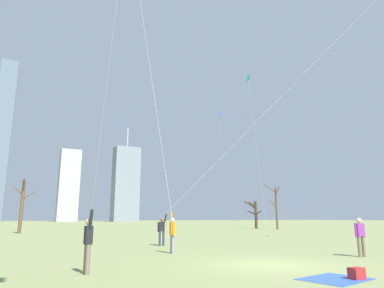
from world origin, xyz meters
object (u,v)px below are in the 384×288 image
at_px(kite_flyer_far_back_pink, 94,189).
at_px(kite_flyer_foreground_left_green, 165,179).
at_px(bare_tree_center, 276,206).
at_px(bare_tree_leftmost, 22,204).
at_px(distant_kite_drifting_left_blue, 221,132).
at_px(picnic_spot, 347,276).
at_px(distant_kite_high_overhead_teal, 249,89).
at_px(bystander_strolling_midfield, 360,235).
at_px(kite_flyer_foreground_right_yellow, 191,198).
at_px(bare_tree_rightmost, 255,213).

height_order(kite_flyer_far_back_pink, kite_flyer_foreground_left_green, kite_flyer_foreground_left_green).
height_order(bare_tree_center, bare_tree_leftmost, bare_tree_center).
distance_m(kite_flyer_far_back_pink, kite_flyer_foreground_left_green, 8.43).
distance_m(kite_flyer_foreground_left_green, distant_kite_drifting_left_blue, 25.98).
xyz_separation_m(kite_flyer_foreground_left_green, picnic_spot, (1.31, -9.55, -3.48)).
distance_m(kite_flyer_foreground_left_green, distant_kite_high_overhead_teal, 25.84).
height_order(kite_flyer_foreground_left_green, distant_kite_drifting_left_blue, kite_flyer_foreground_left_green).
relative_size(kite_flyer_foreground_left_green, distant_kite_high_overhead_teal, 1.16).
distance_m(bystander_strolling_midfield, picnic_spot, 6.27).
xyz_separation_m(kite_flyer_foreground_left_green, bystander_strolling_midfield, (6.51, -6.14, -2.67)).
relative_size(kite_flyer_foreground_right_yellow, bare_tree_center, 2.72).
bearing_deg(kite_flyer_foreground_left_green, bare_tree_center, 39.92).
bearing_deg(kite_flyer_far_back_pink, picnic_spot, -24.35).
bearing_deg(kite_flyer_foreground_right_yellow, kite_flyer_far_back_pink, -130.41).
relative_size(picnic_spot, bare_tree_rightmost, 0.48).
bearing_deg(bystander_strolling_midfield, distant_kite_high_overhead_teal, 63.43).
distance_m(kite_flyer_foreground_right_yellow, distant_kite_high_overhead_teal, 23.20).
bearing_deg(kite_flyer_foreground_right_yellow, picnic_spot, -97.04).
bearing_deg(kite_flyer_far_back_pink, bystander_strolling_midfield, 2.84).
height_order(kite_flyer_foreground_right_yellow, bare_tree_center, kite_flyer_foreground_right_yellow).
bearing_deg(picnic_spot, bare_tree_rightmost, 55.16).
distance_m(kite_flyer_far_back_pink, distant_kite_high_overhead_teal, 33.66).
xyz_separation_m(kite_flyer_foreground_left_green, bare_tree_leftmost, (-5.71, 25.66, -0.49)).
bearing_deg(bare_tree_leftmost, bare_tree_rightmost, 3.93).
bearing_deg(kite_flyer_foreground_right_yellow, bare_tree_rightmost, 46.07).
bearing_deg(bare_tree_center, kite_flyer_foreground_right_yellow, -140.15).
bearing_deg(bare_tree_leftmost, picnic_spot, -78.73).
relative_size(kite_flyer_foreground_right_yellow, kite_flyer_far_back_pink, 1.36).
xyz_separation_m(kite_flyer_far_back_pink, picnic_spot, (6.26, -2.83, -2.29)).
xyz_separation_m(bare_tree_rightmost, bare_tree_leftmost, (-33.11, -2.27, 0.70)).
height_order(distant_kite_drifting_left_blue, bare_tree_leftmost, distant_kite_drifting_left_blue).
bearing_deg(kite_flyer_foreground_left_green, kite_flyer_far_back_pink, -126.44).
bearing_deg(bare_tree_rightmost, distant_kite_drifting_left_blue, -142.77).
height_order(kite_flyer_foreground_left_green, bare_tree_rightmost, kite_flyer_foreground_left_green).
bearing_deg(bare_tree_rightmost, bystander_strolling_midfield, -121.51).
bearing_deg(bare_tree_center, bare_tree_leftmost, 174.99).
distance_m(kite_flyer_foreground_left_green, bare_tree_center, 35.48).
height_order(distant_kite_drifting_left_blue, bare_tree_rightmost, distant_kite_drifting_left_blue).
height_order(bystander_strolling_midfield, distant_kite_high_overhead_teal, distant_kite_high_overhead_teal).
distance_m(kite_flyer_foreground_left_green, bystander_strolling_midfield, 9.34).
height_order(bystander_strolling_midfield, picnic_spot, bystander_strolling_midfield).
distance_m(bystander_strolling_midfield, bare_tree_leftmost, 34.13).
bearing_deg(bystander_strolling_midfield, distant_kite_drifting_left_blue, 70.12).
bearing_deg(distant_kite_high_overhead_teal, bare_tree_center, 38.32).
relative_size(bystander_strolling_midfield, picnic_spot, 0.79).
bearing_deg(kite_flyer_foreground_right_yellow, kite_flyer_foreground_left_green, -139.49).
bearing_deg(bare_tree_center, kite_flyer_foreground_left_green, -140.08).
bearing_deg(kite_flyer_foreground_right_yellow, bare_tree_leftmost, 110.03).
distance_m(bare_tree_rightmost, bare_tree_center, 5.24).
xyz_separation_m(kite_flyer_far_back_pink, kite_flyer_foreground_left_green, (4.96, 6.71, 1.19)).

